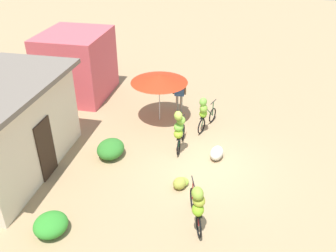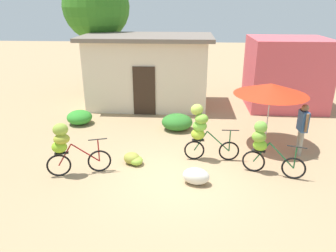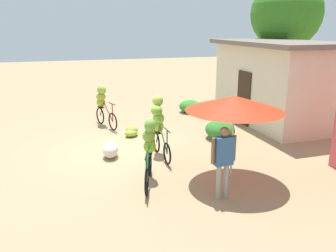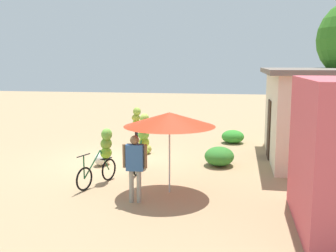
{
  "view_description": "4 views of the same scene",
  "coord_description": "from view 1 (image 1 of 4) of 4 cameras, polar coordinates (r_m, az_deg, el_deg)",
  "views": [
    {
      "loc": [
        -10.11,
        -0.84,
        7.53
      ],
      "look_at": [
        1.22,
        1.54,
        0.7
      ],
      "focal_mm": 38.75,
      "sensor_mm": 36.0,
      "label": 1
    },
    {
      "loc": [
        0.28,
        -7.62,
        4.44
      ],
      "look_at": [
        -0.29,
        1.23,
        0.97
      ],
      "focal_mm": 34.37,
      "sensor_mm": 36.0,
      "label": 2
    },
    {
      "loc": [
        9.91,
        -1.58,
        3.59
      ],
      "look_at": [
        1.27,
        1.12,
        1.0
      ],
      "focal_mm": 37.26,
      "sensor_mm": 36.0,
      "label": 3
    },
    {
      "loc": [
        12.51,
        3.93,
        3.27
      ],
      "look_at": [
        -0.07,
        1.68,
        1.24
      ],
      "focal_mm": 42.71,
      "sensor_mm": 36.0,
      "label": 4
    }
  ],
  "objects": [
    {
      "name": "bicycle_center_loaded",
      "position": [
        14.18,
        5.77,
        2.23
      ],
      "size": [
        1.59,
        0.63,
        1.5
      ],
      "color": "black",
      "rests_on": "ground"
    },
    {
      "name": "market_umbrella",
      "position": [
        14.47,
        -1.4,
        7.54
      ],
      "size": [
        2.29,
        2.29,
        2.06
      ],
      "color": "beige",
      "rests_on": "ground"
    },
    {
      "name": "person_vendor",
      "position": [
        15.5,
        1.79,
        5.51
      ],
      "size": [
        0.23,
        0.58,
        1.61
      ],
      "color": "gray",
      "rests_on": "ground"
    },
    {
      "name": "hedge_bush_front_right",
      "position": [
        13.05,
        -9.02,
        -3.56
      ],
      "size": [
        1.13,
        0.95,
        0.6
      ],
      "primitive_type": "ellipsoid",
      "color": "#307829",
      "rests_on": "ground"
    },
    {
      "name": "ground_plane",
      "position": [
        12.63,
        5.75,
        -6.24
      ],
      "size": [
        60.0,
        60.0,
        0.0
      ],
      "primitive_type": "plane",
      "color": "tan"
    },
    {
      "name": "building_low",
      "position": [
        12.68,
        -24.32,
        -0.52
      ],
      "size": [
        5.53,
        3.14,
        3.08
      ],
      "color": "beige",
      "rests_on": "ground"
    },
    {
      "name": "banana_pile_on_ground",
      "position": [
        11.62,
        1.98,
        -8.91
      ],
      "size": [
        0.71,
        0.61,
        0.34
      ],
      "color": "#90B73B",
      "rests_on": "ground"
    },
    {
      "name": "produce_sack",
      "position": [
        12.92,
        7.67,
        -4.23
      ],
      "size": [
        0.77,
        0.56,
        0.44
      ],
      "primitive_type": "ellipsoid",
      "rotation": [
        0.0,
        0.0,
        2.95
      ],
      "color": "silver",
      "rests_on": "ground"
    },
    {
      "name": "bicycle_near_pile",
      "position": [
        12.77,
        1.81,
        -0.3
      ],
      "size": [
        1.62,
        0.46,
        1.72
      ],
      "color": "black",
      "rests_on": "ground"
    },
    {
      "name": "bicycle_leftmost",
      "position": [
        9.83,
        4.63,
        -12.13
      ],
      "size": [
        1.65,
        0.62,
        1.49
      ],
      "color": "black",
      "rests_on": "ground"
    },
    {
      "name": "hedge_bush_front_left",
      "position": [
        10.61,
        -17.96,
        -14.56
      ],
      "size": [
        0.96,
        0.92,
        0.53
      ],
      "primitive_type": "ellipsoid",
      "color": "#318C2B",
      "rests_on": "ground"
    },
    {
      "name": "shop_pink",
      "position": [
        17.44,
        -14.14,
        9.33
      ],
      "size": [
        3.2,
        2.8,
        2.98
      ],
      "primitive_type": "cube",
      "color": "#D4515A",
      "rests_on": "ground"
    }
  ]
}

